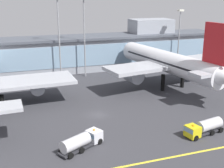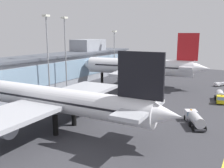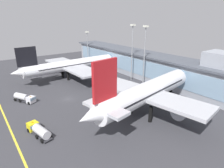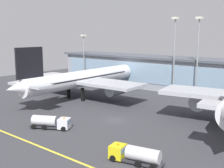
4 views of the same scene
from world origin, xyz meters
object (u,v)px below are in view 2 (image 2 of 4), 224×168
airliner_near_right (139,67)px  apron_light_mast_east (65,44)px  airliner_near_left (52,100)px  apron_light_mast_centre (114,46)px  service_truck_far (220,84)px  baggage_tug_near (194,118)px  fuel_tanker_truck (220,97)px  apron_light_mast_west (47,44)px

airliner_near_right → apron_light_mast_east: size_ratio=1.97×
airliner_near_left → apron_light_mast_centre: 70.27m
service_truck_far → apron_light_mast_east: apron_light_mast_east is taller
baggage_tug_near → apron_light_mast_east: apron_light_mast_east is taller
airliner_near_left → service_truck_far: size_ratio=10.15×
fuel_tanker_truck → apron_light_mast_centre: 58.39m
baggage_tug_near → apron_light_mast_centre: (48.88, 48.87, 12.88)m
service_truck_far → apron_light_mast_east: size_ratio=0.21×
apron_light_mast_west → airliner_near_right: bearing=-34.4°
airliner_near_left → baggage_tug_near: size_ratio=6.12×
airliner_near_right → apron_light_mast_east: bearing=37.3°
fuel_tanker_truck → service_truck_far: bearing=175.8°
baggage_tug_near → apron_light_mast_west: bearing=57.1°
service_truck_far → apron_light_mast_west: 67.30m
airliner_near_left → apron_light_mast_west: bearing=-46.6°
airliner_near_left → airliner_near_right: bearing=-89.8°
baggage_tug_near → service_truck_far: 48.96m
service_truck_far → fuel_tanker_truck: bearing=40.6°
apron_light_mast_east → airliner_near_left: bearing=-144.2°
airliner_near_left → service_truck_far: bearing=-113.4°
airliner_near_right → fuel_tanker_truck: (-8.77, -31.00, -6.02)m
fuel_tanker_truck → baggage_tug_near: same height
apron_light_mast_west → baggage_tug_near: bearing=-94.9°
apron_light_mast_west → apron_light_mast_centre: size_ratio=1.21×
apron_light_mast_centre → baggage_tug_near: bearing=-135.0°
airliner_near_right → fuel_tanker_truck: 32.77m
airliner_near_right → apron_light_mast_west: size_ratio=1.96×
apron_light_mast_west → apron_light_mast_centre: 44.83m
fuel_tanker_truck → baggage_tug_near: bearing=-17.3°
baggage_tug_near → apron_light_mast_east: 51.84m
baggage_tug_near → service_truck_far: size_ratio=1.66×
airliner_near_left → service_truck_far: 71.28m
service_truck_far → apron_light_mast_centre: bearing=-56.7°
airliner_near_right → apron_light_mast_west: (-28.81, 19.73, 9.37)m
baggage_tug_near → apron_light_mast_west: size_ratio=0.35×
baggage_tug_near → apron_light_mast_east: size_ratio=0.35×
service_truck_far → airliner_near_right: bearing=-26.8°
airliner_near_left → baggage_tug_near: (17.25, -26.55, -4.82)m
airliner_near_left → baggage_tug_near: 32.03m
airliner_near_right → baggage_tug_near: (-32.94, -28.55, -6.02)m
fuel_tanker_truck → baggage_tug_near: size_ratio=1.02×
baggage_tug_near → apron_light_mast_east: (12.46, 47.94, 15.28)m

